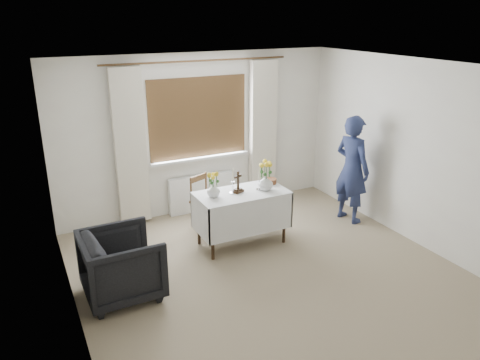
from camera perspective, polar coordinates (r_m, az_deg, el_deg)
name	(u,v)px	position (r m, az deg, el deg)	size (l,w,h in m)	color
ground	(278,282)	(5.76, 4.71, -12.24)	(5.00, 5.00, 0.00)	#998D6A
altar_table	(242,218)	(6.45, 0.20, -4.67)	(1.24, 0.64, 0.76)	white
wooden_chair	(207,202)	(6.95, -4.10, -2.71)	(0.37, 0.37, 0.79)	#543A1D
armchair	(122,265)	(5.48, -14.18, -10.01)	(0.82, 0.85, 0.77)	black
person	(352,169)	(7.23, 13.48, 1.29)	(0.60, 0.40, 1.65)	navy
radiator	(202,193)	(7.58, -4.67, -1.56)	(1.10, 0.10, 0.60)	white
wooden_cross	(238,182)	(6.25, -0.24, -0.21)	(0.14, 0.10, 0.30)	black
candlestick_left	(233,181)	(6.21, -0.87, -0.14)	(0.10, 0.10, 0.34)	silver
candlestick_right	(259,179)	(6.33, 2.37, 0.11)	(0.09, 0.09, 0.32)	silver
flower_vase_left	(213,190)	(6.12, -3.26, -1.26)	(0.18, 0.18, 0.18)	silver
flower_vase_right	(265,183)	(6.36, 3.12, -0.31)	(0.20, 0.20, 0.21)	silver
wicker_basket	(270,181)	(6.63, 3.68, -0.12)	(0.18, 0.18, 0.07)	brown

